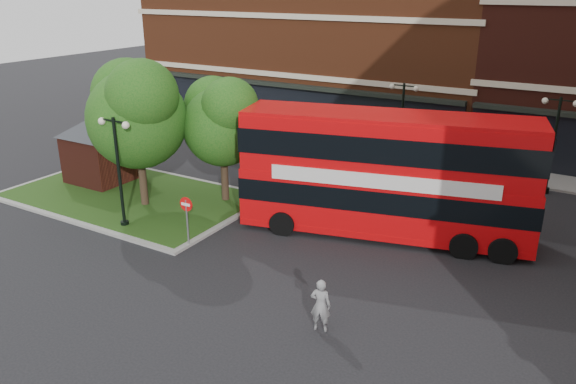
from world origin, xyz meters
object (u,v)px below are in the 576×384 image
Objects in this scene: woman at (321,305)px; bus at (386,167)px; car_silver at (382,146)px; car_white at (435,160)px.

bus is at bearing -96.11° from woman.
car_silver is 3.63m from car_white.
bus reaches higher than woman.
woman reaches higher than car_silver.
car_silver is (-4.25, 10.53, -2.28)m from bus.
bus is 7.00× the size of woman.
woman is at bearing -178.78° from car_white.
bus is 11.58m from car_silver.
bus is 10.11m from car_white.
bus reaches higher than car_white.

